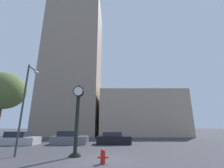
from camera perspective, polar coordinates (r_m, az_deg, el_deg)
ground_plane at (r=10.73m, az=-3.72°, el=-26.75°), size 200.00×200.00×0.00m
building_tall_tower at (r=38.57m, az=-14.12°, el=7.06°), size 12.31×12.00×33.20m
building_storefront_row at (r=35.18m, az=10.62°, el=-11.23°), size 17.60×12.00×9.14m
street_clock at (r=11.70m, az=-13.15°, el=-11.66°), size 0.84×0.84×5.17m
car_silver at (r=21.22m, az=-31.98°, el=-17.33°), size 4.31×2.08×1.44m
car_grey at (r=19.30m, az=-15.89°, el=-19.34°), size 4.18×1.88×1.47m
car_black at (r=18.67m, az=0.48°, el=-20.15°), size 3.97×1.99×1.37m
fire_hydrant_near at (r=9.56m, az=-3.54°, el=-25.72°), size 0.64×0.28×0.79m
street_lamp_left at (r=13.67m, az=-29.63°, el=-3.32°), size 0.36×1.57×6.85m
bare_tree at (r=16.40m, az=-35.92°, el=-2.13°), size 3.60×3.60×6.70m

